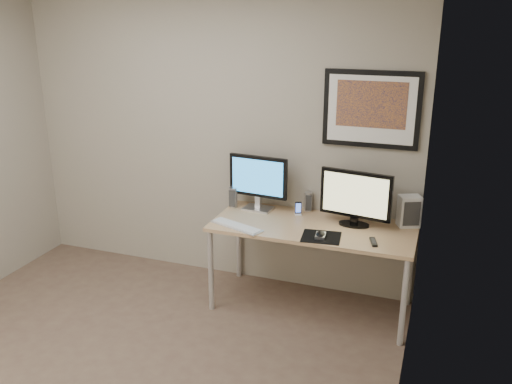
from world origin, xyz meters
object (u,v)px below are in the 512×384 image
speaker_left (233,197)px  keyboard (236,226)px  speaker_right (308,202)px  monitor_large (258,180)px  desk (313,233)px  framed_art (371,109)px  monitor_tv (356,197)px  phone_dock (298,208)px  fan_unit (409,211)px

speaker_left → keyboard: speaker_left is taller
speaker_right → monitor_large: bearing=178.4°
desk → speaker_left: 0.79m
speaker_right → keyboard: (-0.44, -0.54, -0.07)m
framed_art → monitor_tv: size_ratio=1.32×
keyboard → speaker_right: bearing=71.2°
phone_dock → monitor_tv: bearing=-32.6°
desk → speaker_left: (-0.75, 0.18, 0.15)m
speaker_left → framed_art: bearing=3.3°
framed_art → phone_dock: bearing=-163.9°
phone_dock → keyboard: 0.57m
speaker_left → keyboard: bearing=-69.6°
framed_art → speaker_left: 1.37m
keyboard → fan_unit: bearing=40.8°
monitor_tv → phone_dock: (-0.48, 0.08, -0.18)m
fan_unit → framed_art: bearing=141.6°
monitor_tv → keyboard: (-0.87, -0.34, -0.23)m
speaker_right → fan_unit: bearing=-22.2°
phone_dock → framed_art: bearing=-7.0°
monitor_tv → speaker_left: bearing=-175.5°
monitor_tv → desk: bearing=-153.1°
speaker_right → keyboard: bearing=-146.6°
speaker_left → phone_dock: (0.58, 0.00, -0.03)m
speaker_left → speaker_right: 0.65m
monitor_large → keyboard: (-0.03, -0.43, -0.25)m
framed_art → keyboard: 1.39m
keyboard → fan_unit: size_ratio=1.83×
speaker_left → speaker_right: speaker_left is taller
monitor_tv → speaker_right: 0.50m
monitor_tv → phone_dock: size_ratio=4.89×
keyboard → phone_dock: bearing=67.3°
desk → keyboard: keyboard is taller
desk → speaker_left: size_ratio=9.06×
framed_art → monitor_tv: 0.69m
speaker_left → desk: bearing=-17.9°
monitor_large → speaker_right: (0.41, 0.12, -0.18)m
framed_art → phone_dock: framed_art is taller
monitor_tv → speaker_left: size_ratio=3.22×
speaker_left → keyboard: (0.19, -0.42, -0.08)m
desk → monitor_large: bearing=160.4°
phone_dock → fan_unit: 0.89m
desk → speaker_right: speaker_right is taller
phone_dock → speaker_right: bearing=44.2°
desk → keyboard: size_ratio=3.50×
framed_art → monitor_large: 1.09m
desk → monitor_large: monitor_large is taller
monitor_large → phone_dock: bearing=3.6°
speaker_left → monitor_large: bearing=-1.8°
framed_art → speaker_right: framed_art is taller
monitor_large → monitor_tv: monitor_large is taller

